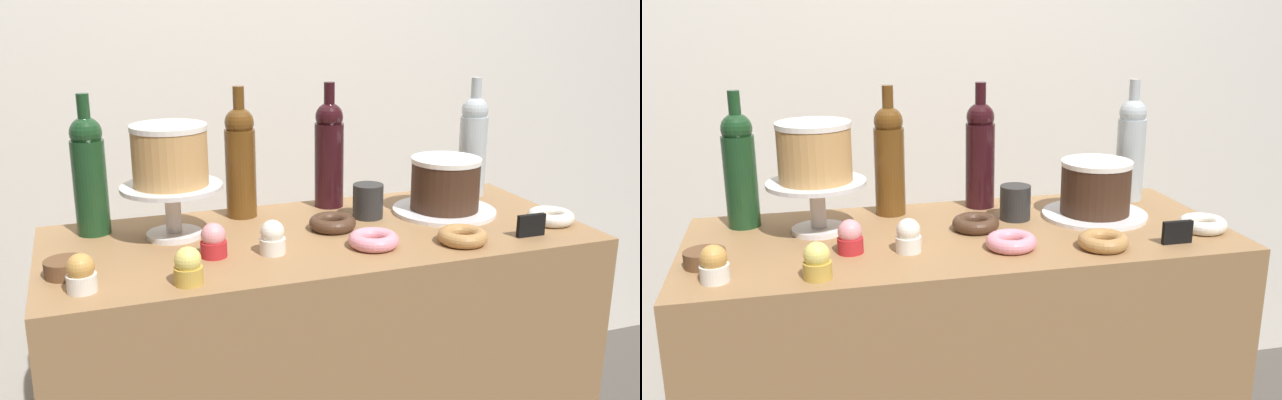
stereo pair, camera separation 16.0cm
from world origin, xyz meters
TOP-DOWN VIEW (x-y plane):
  - back_wall at (0.00, 0.84)m, footprint 6.00×0.05m
  - cake_stand_pedestal at (-0.32, 0.09)m, footprint 0.23×0.23m
  - white_layer_cake at (-0.32, 0.09)m, footprint 0.17×0.17m
  - silver_serving_platter at (0.36, 0.05)m, footprint 0.26×0.26m
  - chocolate_round_cake at (0.36, 0.05)m, footprint 0.18×0.18m
  - wine_bottle_dark_red at (0.10, 0.21)m, footprint 0.08×0.08m
  - wine_bottle_amber at (-0.14, 0.19)m, footprint 0.08×0.08m
  - wine_bottle_clear at (0.51, 0.18)m, footprint 0.08×0.08m
  - wine_bottle_green at (-0.50, 0.18)m, footprint 0.08×0.08m
  - cupcake_lemon at (-0.34, -0.20)m, footprint 0.06×0.06m
  - cupcake_strawberry at (-0.26, -0.07)m, footprint 0.06×0.06m
  - cupcake_caramel at (-0.53, -0.17)m, footprint 0.06×0.06m
  - cupcake_vanilla at (-0.14, -0.10)m, footprint 0.06×0.06m
  - donut_pink at (0.08, -0.13)m, footprint 0.11×0.11m
  - donut_chocolate at (0.04, 0.02)m, footprint 0.11×0.11m
  - donut_maple at (0.28, -0.17)m, footprint 0.11×0.11m
  - donut_sugar at (0.56, -0.12)m, footprint 0.11×0.11m
  - cookie_stack at (-0.56, -0.08)m, footprint 0.08×0.08m
  - price_sign_chalkboard at (0.45, -0.18)m, footprint 0.07×0.01m
  - coffee_cup_ceramic at (0.15, 0.08)m, footprint 0.08×0.08m

SIDE VIEW (x-z plane):
  - silver_serving_platter at x=0.36m, z-range 0.92..0.93m
  - donut_pink at x=0.08m, z-range 0.92..0.95m
  - donut_chocolate at x=0.04m, z-range 0.92..0.95m
  - donut_maple at x=0.28m, z-range 0.92..0.95m
  - donut_sugar at x=0.56m, z-range 0.92..0.95m
  - cookie_stack at x=-0.56m, z-range 0.92..0.95m
  - price_sign_chalkboard at x=0.45m, z-range 0.92..0.97m
  - cupcake_lemon at x=-0.34m, z-range 0.91..0.99m
  - cupcake_strawberry at x=-0.26m, z-range 0.91..0.99m
  - cupcake_caramel at x=-0.53m, z-range 0.91..0.99m
  - cupcake_vanilla at x=-0.14m, z-range 0.91..0.99m
  - coffee_cup_ceramic at x=0.15m, z-range 0.92..1.00m
  - chocolate_round_cake at x=0.36m, z-range 0.93..1.06m
  - cake_stand_pedestal at x=-0.32m, z-range 0.94..1.06m
  - wine_bottle_dark_red at x=0.10m, z-range 0.90..1.22m
  - wine_bottle_amber at x=-0.14m, z-range 0.90..1.22m
  - wine_bottle_clear at x=0.51m, z-range 0.90..1.22m
  - wine_bottle_green at x=-0.50m, z-range 0.90..1.22m
  - white_layer_cake at x=-0.32m, z-range 1.04..1.18m
  - back_wall at x=0.00m, z-range 0.00..2.60m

